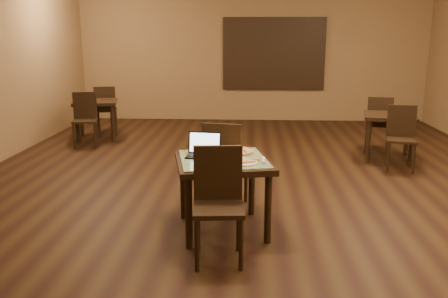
# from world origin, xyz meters

# --- Properties ---
(ground) EXTENTS (10.00, 10.00, 0.00)m
(ground) POSITION_xyz_m (0.00, 0.00, 0.00)
(ground) COLOR black
(ground) RESTS_ON ground
(wall_back) EXTENTS (8.00, 0.02, 3.00)m
(wall_back) POSITION_xyz_m (0.00, 5.00, 1.50)
(wall_back) COLOR olive
(wall_back) RESTS_ON ground
(wall_front) EXTENTS (8.00, 0.02, 3.00)m
(wall_front) POSITION_xyz_m (0.00, -5.00, 1.50)
(wall_front) COLOR olive
(wall_front) RESTS_ON ground
(mural) EXTENTS (2.34, 0.05, 1.64)m
(mural) POSITION_xyz_m (0.50, 4.96, 1.55)
(mural) COLOR #245D84
(mural) RESTS_ON wall_back
(tiled_table) EXTENTS (1.09, 1.09, 0.76)m
(tiled_table) POSITION_xyz_m (-0.30, -1.60, 0.66)
(tiled_table) COLOR black
(tiled_table) RESTS_ON ground
(chair_main_near) EXTENTS (0.47, 0.47, 1.01)m
(chair_main_near) POSITION_xyz_m (-0.31, -2.21, 0.57)
(chair_main_near) COLOR black
(chair_main_near) RESTS_ON ground
(chair_main_far) EXTENTS (0.53, 0.53, 1.03)m
(chair_main_far) POSITION_xyz_m (-0.32, -0.99, 0.58)
(chair_main_far) COLOR black
(chair_main_far) RESTS_ON ground
(laptop) EXTENTS (0.37, 0.30, 0.23)m
(laptop) POSITION_xyz_m (-0.50, -1.50, 0.82)
(laptop) COLOR black
(laptop) RESTS_ON tiled_table
(plate) EXTENTS (0.25, 0.25, 0.01)m
(plate) POSITION_xyz_m (-0.08, -1.78, 0.77)
(plate) COLOR white
(plate) RESTS_ON tiled_table
(pizza_slice) EXTENTS (0.28, 0.28, 0.02)m
(pizza_slice) POSITION_xyz_m (-0.08, -1.78, 0.79)
(pizza_slice) COLOR beige
(pizza_slice) RESTS_ON plate
(pizza_pan) EXTENTS (0.37, 0.37, 0.01)m
(pizza_pan) POSITION_xyz_m (-0.18, -1.36, 0.77)
(pizza_pan) COLOR silver
(pizza_pan) RESTS_ON tiled_table
(pizza_whole) EXTENTS (0.37, 0.37, 0.03)m
(pizza_whole) POSITION_xyz_m (-0.18, -1.36, 0.78)
(pizza_whole) COLOR beige
(pizza_whole) RESTS_ON pizza_pan
(spatula) EXTENTS (0.15, 0.24, 0.01)m
(spatula) POSITION_xyz_m (-0.16, -1.38, 0.79)
(spatula) COLOR silver
(spatula) RESTS_ON pizza_whole
(napkin_roll) EXTENTS (0.04, 0.18, 0.04)m
(napkin_roll) POSITION_xyz_m (0.10, -1.74, 0.78)
(napkin_roll) COLOR white
(napkin_roll) RESTS_ON tiled_table
(other_table_a) EXTENTS (0.93, 0.93, 0.74)m
(other_table_a) POSITION_xyz_m (2.20, 1.41, 0.61)
(other_table_a) COLOR black
(other_table_a) RESTS_ON ground
(other_table_a_chair_near) EXTENTS (0.49, 0.49, 0.95)m
(other_table_a_chair_near) POSITION_xyz_m (2.21, 0.85, 0.54)
(other_table_a_chair_near) COLOR black
(other_table_a_chair_near) RESTS_ON ground
(other_table_a_chair_far) EXTENTS (0.49, 0.49, 0.95)m
(other_table_a_chair_far) POSITION_xyz_m (2.18, 1.96, 0.54)
(other_table_a_chair_far) COLOR black
(other_table_a_chair_far) RESTS_ON ground
(other_table_b) EXTENTS (0.96, 0.96, 0.75)m
(other_table_b) POSITION_xyz_m (-3.00, 2.70, 0.62)
(other_table_b) COLOR black
(other_table_b) RESTS_ON ground
(other_table_b_chair_near) EXTENTS (0.50, 0.50, 0.97)m
(other_table_b_chair_near) POSITION_xyz_m (-3.02, 2.13, 0.55)
(other_table_b_chair_near) COLOR black
(other_table_b_chair_near) RESTS_ON ground
(other_table_b_chair_far) EXTENTS (0.50, 0.50, 0.97)m
(other_table_b_chair_far) POSITION_xyz_m (-2.98, 3.26, 0.55)
(other_table_b_chair_far) COLOR black
(other_table_b_chair_far) RESTS_ON ground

